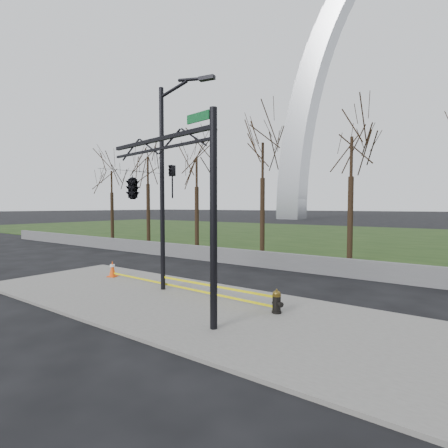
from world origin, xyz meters
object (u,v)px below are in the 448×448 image
Objects in this scene: street_light at (167,173)px; traffic_signal_mast at (145,184)px; fire_hydrant at (277,302)px; traffic_cone at (112,269)px.

traffic_signal_mast is at bearing -75.96° from street_light.
traffic_cone is at bearing -158.88° from fire_hydrant.
traffic_cone reaches higher than fire_hydrant.
traffic_cone is (-8.77, 0.43, 0.03)m from fire_hydrant.
traffic_cone is 0.09× the size of street_light.
fire_hydrant is at bearing -12.44° from street_light.
street_light is (-4.85, 0.15, 4.25)m from fire_hydrant.
traffic_cone is 0.13× the size of traffic_signal_mast.
traffic_signal_mast is at bearing -132.56° from fire_hydrant.
street_light is at bearing -4.18° from traffic_cone.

